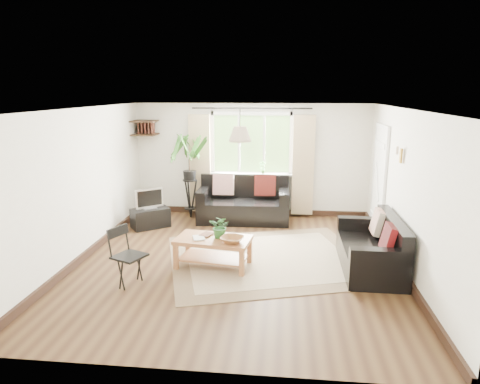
# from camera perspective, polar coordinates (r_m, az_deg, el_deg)

# --- Properties ---
(floor) EXTENTS (5.50, 5.50, 0.00)m
(floor) POSITION_cam_1_polar(r_m,az_deg,el_deg) (6.90, -0.35, -9.28)
(floor) COLOR #321D10
(floor) RESTS_ON ground
(ceiling) EXTENTS (5.50, 5.50, 0.00)m
(ceiling) POSITION_cam_1_polar(r_m,az_deg,el_deg) (6.37, -0.39, 11.04)
(ceiling) COLOR white
(ceiling) RESTS_ON floor
(wall_back) EXTENTS (5.00, 0.02, 2.40)m
(wall_back) POSITION_cam_1_polar(r_m,az_deg,el_deg) (9.22, 1.54, 4.29)
(wall_back) COLOR silver
(wall_back) RESTS_ON floor
(wall_front) EXTENTS (5.00, 0.02, 2.40)m
(wall_front) POSITION_cam_1_polar(r_m,az_deg,el_deg) (3.93, -4.89, -8.52)
(wall_front) COLOR silver
(wall_front) RESTS_ON floor
(wall_left) EXTENTS (0.02, 5.50, 2.40)m
(wall_left) POSITION_cam_1_polar(r_m,az_deg,el_deg) (7.25, -20.42, 0.91)
(wall_left) COLOR silver
(wall_left) RESTS_ON floor
(wall_right) EXTENTS (0.02, 5.50, 2.40)m
(wall_right) POSITION_cam_1_polar(r_m,az_deg,el_deg) (6.74, 21.27, -0.07)
(wall_right) COLOR silver
(wall_right) RESTS_ON floor
(rug) EXTENTS (3.73, 3.44, 0.02)m
(rug) POSITION_cam_1_polar(r_m,az_deg,el_deg) (7.02, 3.80, -8.85)
(rug) COLOR beige
(rug) RESTS_ON floor
(window) EXTENTS (2.50, 0.16, 2.16)m
(window) POSITION_cam_1_polar(r_m,az_deg,el_deg) (9.13, 1.53, 6.41)
(window) COLOR white
(window) RESTS_ON wall_back
(door) EXTENTS (0.06, 0.96, 2.06)m
(door) POSITION_cam_1_polar(r_m,az_deg,el_deg) (8.38, 18.02, 1.31)
(door) COLOR silver
(door) RESTS_ON wall_right
(corner_shelf) EXTENTS (0.50, 0.50, 0.34)m
(corner_shelf) POSITION_cam_1_polar(r_m,az_deg,el_deg) (9.34, -12.60, 8.35)
(corner_shelf) COLOR black
(corner_shelf) RESTS_ON wall_back
(pendant_lamp) EXTENTS (0.36, 0.36, 0.54)m
(pendant_lamp) POSITION_cam_1_polar(r_m,az_deg,el_deg) (6.79, 0.00, 8.23)
(pendant_lamp) COLOR beige
(pendant_lamp) RESTS_ON ceiling
(wall_sconce) EXTENTS (0.12, 0.12, 0.28)m
(wall_sconce) POSITION_cam_1_polar(r_m,az_deg,el_deg) (6.91, 20.46, 4.89)
(wall_sconce) COLOR beige
(wall_sconce) RESTS_ON wall_right
(sofa_back) EXTENTS (1.89, 0.98, 0.88)m
(sofa_back) POSITION_cam_1_polar(r_m,az_deg,el_deg) (8.88, 0.47, -1.10)
(sofa_back) COLOR black
(sofa_back) RESTS_ON floor
(sofa_right) EXTENTS (1.64, 0.83, 0.77)m
(sofa_right) POSITION_cam_1_polar(r_m,az_deg,el_deg) (6.80, 16.97, -6.77)
(sofa_right) COLOR black
(sofa_right) RESTS_ON floor
(coffee_table) EXTENTS (1.20, 0.77, 0.46)m
(coffee_table) POSITION_cam_1_polar(r_m,az_deg,el_deg) (6.66, -3.56, -8.02)
(coffee_table) COLOR brown
(coffee_table) RESTS_ON floor
(table_plant) EXTENTS (0.38, 0.35, 0.35)m
(table_plant) POSITION_cam_1_polar(r_m,az_deg,el_deg) (6.54, -2.62, -4.62)
(table_plant) COLOR #265B24
(table_plant) RESTS_ON coffee_table
(bowl) EXTENTS (0.41, 0.41, 0.08)m
(bowl) POSITION_cam_1_polar(r_m,az_deg,el_deg) (6.39, -1.06, -6.35)
(bowl) COLOR brown
(bowl) RESTS_ON coffee_table
(book_a) EXTENTS (0.23, 0.28, 0.02)m
(book_a) POSITION_cam_1_polar(r_m,az_deg,el_deg) (6.58, -6.27, -6.14)
(book_a) COLOR silver
(book_a) RESTS_ON coffee_table
(book_b) EXTENTS (0.24, 0.27, 0.02)m
(book_b) POSITION_cam_1_polar(r_m,az_deg,el_deg) (6.76, -5.11, -5.55)
(book_b) COLOR #522F20
(book_b) RESTS_ON coffee_table
(tv_stand) EXTENTS (0.81, 0.76, 0.39)m
(tv_stand) POSITION_cam_1_polar(r_m,az_deg,el_deg) (8.69, -11.86, -3.39)
(tv_stand) COLOR black
(tv_stand) RESTS_ON floor
(tv) EXTENTS (0.55, 0.48, 0.42)m
(tv) POSITION_cam_1_polar(r_m,az_deg,el_deg) (8.59, -11.99, -0.81)
(tv) COLOR #A5A5AA
(tv) RESTS_ON tv_stand
(palm_stand) EXTENTS (0.73, 0.73, 1.79)m
(palm_stand) POSITION_cam_1_polar(r_m,az_deg,el_deg) (9.07, -6.73, 2.09)
(palm_stand) COLOR black
(palm_stand) RESTS_ON floor
(folding_chair) EXTENTS (0.56, 0.56, 0.82)m
(folding_chair) POSITION_cam_1_polar(r_m,az_deg,el_deg) (6.18, -14.52, -8.42)
(folding_chair) COLOR black
(folding_chair) RESTS_ON floor
(sill_plant) EXTENTS (0.14, 0.10, 0.27)m
(sill_plant) POSITION_cam_1_polar(r_m,az_deg,el_deg) (9.11, 3.05, 3.30)
(sill_plant) COLOR #2D6023
(sill_plant) RESTS_ON window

